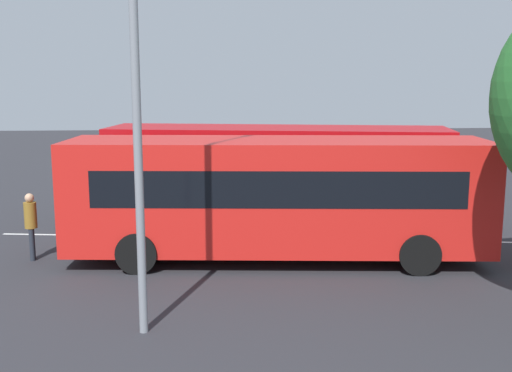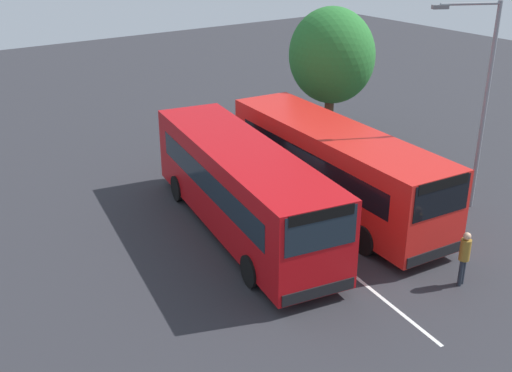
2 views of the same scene
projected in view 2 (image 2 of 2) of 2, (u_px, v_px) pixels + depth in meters
The scene contains 7 objects.
ground_plane at pixel (284, 219), 23.18m from camera, with size 77.58×77.58×0.00m, color #2B2B30.
bus_far_left at pixel (242, 186), 21.66m from camera, with size 11.02×4.36×3.16m.
bus_center_left at pixel (334, 165), 23.41m from camera, with size 10.93×3.44×3.16m.
pedestrian at pixel (464, 254), 18.69m from camera, with size 0.38×0.38×1.77m.
street_lamp at pixel (481, 94), 22.46m from camera, with size 1.23×2.32×7.70m.
depot_tree at pixel (332, 56), 29.11m from camera, with size 4.24×3.82×6.58m.
lane_stripe_outer_left at pixel (284, 219), 23.18m from camera, with size 16.74×0.12×0.01m, color silver.
Camera 2 is at (16.43, -12.77, 10.34)m, focal length 44.00 mm.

